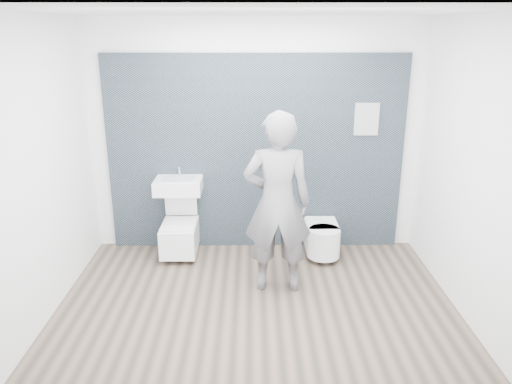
{
  "coord_description": "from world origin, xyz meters",
  "views": [
    {
      "loc": [
        -0.04,
        -4.46,
        2.66
      ],
      "look_at": [
        0.0,
        0.6,
        1.0
      ],
      "focal_mm": 35.0,
      "sensor_mm": 36.0,
      "label": 1
    }
  ],
  "objects_px": {
    "toilet_rounded": "(322,238)",
    "visitor": "(277,203)",
    "toilet_square": "(180,235)",
    "washbasin": "(178,185)"
  },
  "relations": [
    {
      "from": "toilet_square",
      "to": "visitor",
      "type": "height_order",
      "value": "visitor"
    },
    {
      "from": "washbasin",
      "to": "visitor",
      "type": "height_order",
      "value": "visitor"
    },
    {
      "from": "toilet_rounded",
      "to": "visitor",
      "type": "xyz_separation_m",
      "value": [
        -0.59,
        -0.76,
        0.72
      ]
    },
    {
      "from": "toilet_rounded",
      "to": "visitor",
      "type": "bearing_deg",
      "value": -127.94
    },
    {
      "from": "toilet_square",
      "to": "visitor",
      "type": "relative_size",
      "value": 0.42
    },
    {
      "from": "washbasin",
      "to": "toilet_square",
      "type": "distance_m",
      "value": 0.61
    },
    {
      "from": "toilet_rounded",
      "to": "visitor",
      "type": "height_order",
      "value": "visitor"
    },
    {
      "from": "toilet_square",
      "to": "toilet_rounded",
      "type": "relative_size",
      "value": 1.23
    },
    {
      "from": "toilet_square",
      "to": "visitor",
      "type": "bearing_deg",
      "value": -35.02
    },
    {
      "from": "washbasin",
      "to": "visitor",
      "type": "relative_size",
      "value": 0.29
    }
  ]
}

